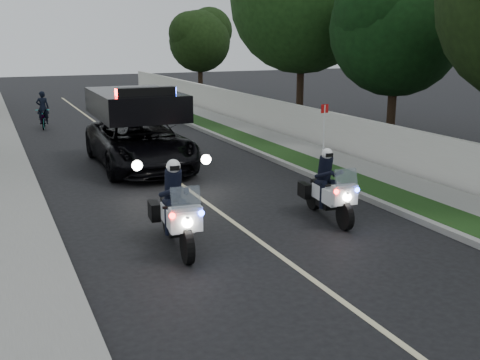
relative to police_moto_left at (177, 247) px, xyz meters
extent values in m
plane|color=black|center=(1.76, -2.51, 0.00)|extent=(120.00, 120.00, 0.00)
cube|color=gray|center=(5.86, 7.49, 0.07)|extent=(0.20, 60.00, 0.15)
cube|color=#193814|center=(6.56, 7.49, 0.08)|extent=(1.20, 60.00, 0.16)
cube|color=gray|center=(7.86, 7.49, 0.08)|extent=(1.40, 60.00, 0.16)
cube|color=beige|center=(8.86, 7.49, 0.75)|extent=(0.22, 60.00, 1.50)
cube|color=gray|center=(-2.34, 7.49, 0.07)|extent=(0.20, 60.00, 0.15)
cube|color=#BFB78C|center=(1.76, 7.49, 0.00)|extent=(0.12, 50.00, 0.01)
imported|color=black|center=(1.25, 7.91, 0.00)|extent=(2.95, 6.24, 3.01)
imported|color=black|center=(-0.89, 18.18, 0.00)|extent=(0.89, 1.93, 0.98)
imported|color=black|center=(-0.89, 18.18, 0.00)|extent=(0.61, 0.44, 1.61)
camera|label=1|loc=(-3.46, -11.03, 4.38)|focal=42.75mm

